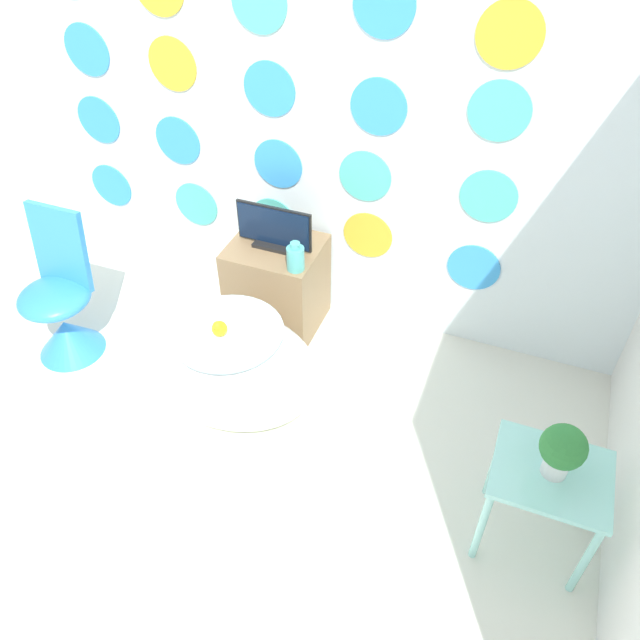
{
  "coord_description": "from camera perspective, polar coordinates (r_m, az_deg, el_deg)",
  "views": [
    {
      "loc": [
        1.34,
        -0.91,
        2.51
      ],
      "look_at": [
        0.64,
        0.88,
        0.77
      ],
      "focal_mm": 35.0,
      "sensor_mm": 36.0,
      "label": 1
    }
  ],
  "objects": [
    {
      "name": "chair",
      "position": [
        3.68,
        -22.47,
        0.54
      ],
      "size": [
        0.38,
        0.38,
        0.85
      ],
      "color": "#338CE0",
      "rests_on": "ground_plane"
    },
    {
      "name": "tv",
      "position": [
        3.36,
        -4.22,
        8.25
      ],
      "size": [
        0.43,
        0.12,
        0.24
      ],
      "color": "black",
      "rests_on": "tv_cabinet"
    },
    {
      "name": "rug",
      "position": [
        3.23,
        -8.16,
        -9.6
      ],
      "size": [
        1.25,
        0.72,
        0.01
      ],
      "color": "silver",
      "rests_on": "ground_plane"
    },
    {
      "name": "side_table",
      "position": [
        2.67,
        20.05,
        -14.0
      ],
      "size": [
        0.45,
        0.38,
        0.49
      ],
      "color": "#99E0D8",
      "rests_on": "ground_plane"
    },
    {
      "name": "potted_plant_left",
      "position": [
        2.49,
        21.29,
        -10.97
      ],
      "size": [
        0.17,
        0.17,
        0.24
      ],
      "color": "white",
      "rests_on": "side_table"
    },
    {
      "name": "bathtub",
      "position": [
        3.14,
        -8.06,
        -4.28
      ],
      "size": [
        0.9,
        0.66,
        0.52
      ],
      "color": "white",
      "rests_on": "ground_plane"
    },
    {
      "name": "rubber_duck",
      "position": [
        2.9,
        -9.22,
        -0.73
      ],
      "size": [
        0.07,
        0.08,
        0.09
      ],
      "color": "yellow",
      "rests_on": "bathtub"
    },
    {
      "name": "ground_plane",
      "position": [
        2.99,
        -18.99,
        -18.93
      ],
      "size": [
        12.0,
        12.0,
        0.0
      ],
      "primitive_type": "plane",
      "color": "silver"
    },
    {
      "name": "vase",
      "position": [
        3.21,
        -2.26,
        5.71
      ],
      "size": [
        0.09,
        0.09,
        0.16
      ],
      "color": "#51B2AD",
      "rests_on": "tv_cabinet"
    },
    {
      "name": "wall_back_dotted",
      "position": [
        3.31,
        -4.45,
        20.38
      ],
      "size": [
        4.96,
        0.05,
        2.6
      ],
      "color": "white",
      "rests_on": "ground_plane"
    },
    {
      "name": "tv_cabinet",
      "position": [
        3.58,
        -3.94,
        3.22
      ],
      "size": [
        0.49,
        0.43,
        0.54
      ],
      "color": "#8E704C",
      "rests_on": "ground_plane"
    }
  ]
}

